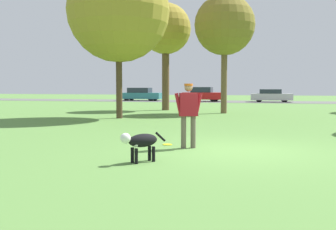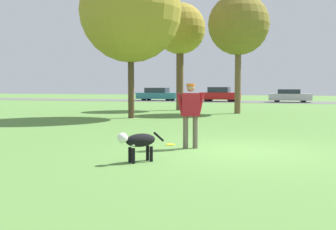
# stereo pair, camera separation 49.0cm
# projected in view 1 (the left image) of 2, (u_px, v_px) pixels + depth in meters

# --- Properties ---
(ground_plane) EXTENTS (120.00, 120.00, 0.00)m
(ground_plane) POSITION_uv_depth(u_px,v_px,m) (236.00, 151.00, 9.47)
(ground_plane) COLOR #56843D
(far_road_strip) EXTENTS (120.00, 6.00, 0.01)m
(far_road_strip) POSITION_uv_depth(u_px,v_px,m) (262.00, 102.00, 38.91)
(far_road_strip) COLOR #5B5B59
(far_road_strip) RESTS_ON ground_plane
(person) EXTENTS (0.69, 0.37, 1.62)m
(person) POSITION_uv_depth(u_px,v_px,m) (188.00, 110.00, 9.79)
(person) COLOR #665B4C
(person) RESTS_ON ground_plane
(dog) EXTENTS (0.78, 0.92, 0.63)m
(dog) POSITION_uv_depth(u_px,v_px,m) (140.00, 142.00, 7.95)
(dog) COLOR black
(dog) RESTS_ON ground_plane
(frisbee) EXTENTS (0.26, 0.26, 0.02)m
(frisbee) POSITION_uv_depth(u_px,v_px,m) (167.00, 144.00, 10.40)
(frisbee) COLOR yellow
(frisbee) RESTS_ON ground_plane
(tree_mid_center) EXTENTS (3.43, 3.43, 6.75)m
(tree_mid_center) POSITION_uv_depth(u_px,v_px,m) (225.00, 25.00, 22.28)
(tree_mid_center) COLOR brown
(tree_mid_center) RESTS_ON ground_plane
(tree_near_left) EXTENTS (4.89, 4.89, 7.59)m
(tree_near_left) POSITION_uv_depth(u_px,v_px,m) (118.00, 11.00, 18.72)
(tree_near_left) COLOR #4C3826
(tree_near_left) RESTS_ON ground_plane
(tree_far_left) EXTENTS (3.27, 3.27, 6.89)m
(tree_far_left) POSITION_uv_depth(u_px,v_px,m) (166.00, 30.00, 25.27)
(tree_far_left) COLOR brown
(tree_far_left) RESTS_ON ground_plane
(parked_car_teal) EXTENTS (4.54, 1.86, 1.40)m
(parked_car_teal) POSITION_uv_depth(u_px,v_px,m) (141.00, 94.00, 42.35)
(parked_car_teal) COLOR teal
(parked_car_teal) RESTS_ON ground_plane
(parked_car_red) EXTENTS (4.02, 1.88, 1.47)m
(parked_car_red) POSITION_uv_depth(u_px,v_px,m) (203.00, 94.00, 40.18)
(parked_car_red) COLOR red
(parked_car_red) RESTS_ON ground_plane
(parked_car_silver) EXTENTS (4.01, 1.76, 1.26)m
(parked_car_silver) POSITION_uv_depth(u_px,v_px,m) (271.00, 96.00, 38.62)
(parked_car_silver) COLOR #B7B7BC
(parked_car_silver) RESTS_ON ground_plane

